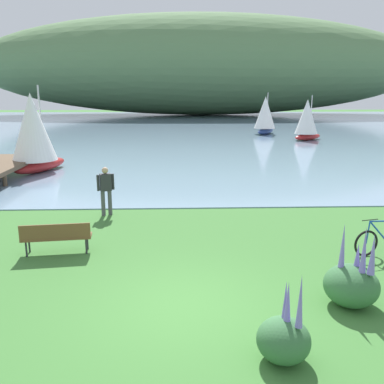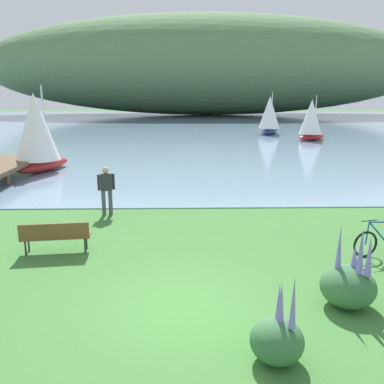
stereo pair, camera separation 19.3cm
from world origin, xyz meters
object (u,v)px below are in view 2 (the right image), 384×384
at_px(park_bench_near_camera, 55,235).
at_px(sailboat_toward_hillside, 270,115).
at_px(bicycle_leaning_near_bench, 382,241).
at_px(person_at_shoreline, 106,188).
at_px(sailboat_nearest_to_shore, 37,132).
at_px(sailboat_mid_bay, 311,119).

relative_size(park_bench_near_camera, sailboat_toward_hillside, 0.44).
xyz_separation_m(bicycle_leaning_near_bench, sailboat_toward_hillside, (3.62, 32.37, 1.62)).
height_order(bicycle_leaning_near_bench, person_at_shoreline, person_at_shoreline).
bearing_deg(person_at_shoreline, park_bench_near_camera, -101.37).
distance_m(sailboat_nearest_to_shore, sailboat_toward_hillside, 26.32).
bearing_deg(sailboat_nearest_to_shore, park_bench_near_camera, -69.66).
distance_m(park_bench_near_camera, person_at_shoreline, 3.72).
xyz_separation_m(park_bench_near_camera, person_at_shoreline, (0.73, 3.62, 0.46)).
height_order(person_at_shoreline, sailboat_mid_bay, sailboat_mid_bay).
distance_m(park_bench_near_camera, sailboat_toward_hillside, 34.34).
bearing_deg(sailboat_mid_bay, bicycle_leaning_near_bench, -103.05).
bearing_deg(sailboat_nearest_to_shore, sailboat_mid_bay, 37.82).
relative_size(bicycle_leaning_near_bench, person_at_shoreline, 1.01).
height_order(bicycle_leaning_near_bench, sailboat_mid_bay, sailboat_mid_bay).
distance_m(bicycle_leaning_near_bench, person_at_shoreline, 8.87).
height_order(person_at_shoreline, sailboat_nearest_to_shore, sailboat_nearest_to_shore).
bearing_deg(sailboat_mid_bay, person_at_shoreline, -121.75).
distance_m(sailboat_mid_bay, sailboat_toward_hillside, 6.16).
relative_size(sailboat_nearest_to_shore, sailboat_mid_bay, 1.15).
height_order(person_at_shoreline, sailboat_toward_hillside, sailboat_toward_hillside).
relative_size(person_at_shoreline, sailboat_nearest_to_shore, 0.37).
xyz_separation_m(park_bench_near_camera, sailboat_mid_bay, (14.86, 26.45, 1.39)).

